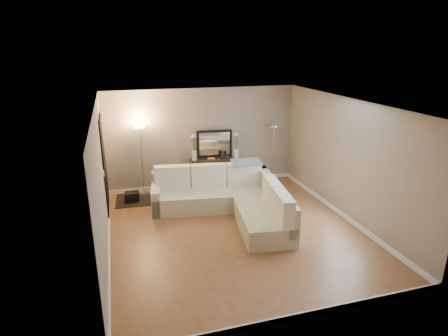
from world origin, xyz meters
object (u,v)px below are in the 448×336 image
object	(u,v)px
floor_lamp_lit	(141,146)
floor_lamp_unlit	(274,142)
console_table	(213,172)
sectional_sofa	(230,198)

from	to	relation	value
floor_lamp_lit	floor_lamp_unlit	xyz separation A→B (m)	(3.48, -0.13, -0.12)
console_table	floor_lamp_unlit	xyz separation A→B (m)	(1.69, -0.05, 0.70)
sectional_sofa	floor_lamp_lit	bearing A→B (deg)	136.12
console_table	floor_lamp_unlit	distance (m)	1.83
sectional_sofa	floor_lamp_unlit	world-z (taller)	floor_lamp_unlit
sectional_sofa	floor_lamp_unlit	bearing A→B (deg)	42.55
sectional_sofa	floor_lamp_lit	xyz separation A→B (m)	(-1.77, 1.70, 0.91)
console_table	floor_lamp_lit	size ratio (longest dim) A/B	0.74
sectional_sofa	floor_lamp_lit	size ratio (longest dim) A/B	1.67
console_table	floor_lamp_lit	world-z (taller)	floor_lamp_lit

